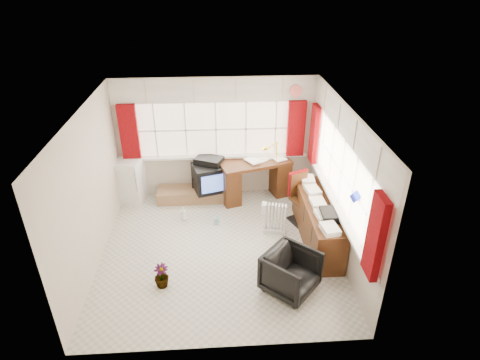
{
  "coord_description": "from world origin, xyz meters",
  "views": [
    {
      "loc": [
        0.0,
        -5.53,
        4.41
      ],
      "look_at": [
        0.39,
        0.55,
        1.07
      ],
      "focal_mm": 30.0,
      "sensor_mm": 36.0,
      "label": 1
    }
  ],
  "objects_px": {
    "desk": "(254,176)",
    "desk_lamp": "(277,147)",
    "task_chair": "(300,195)",
    "mini_fridge": "(130,180)",
    "tv_bench": "(192,194)",
    "office_chair": "(291,272)",
    "crt_tv": "(209,178)",
    "credenza": "(317,221)",
    "radiator": "(275,221)"
  },
  "relations": [
    {
      "from": "task_chair",
      "to": "mini_fridge",
      "type": "distance_m",
      "value": 3.47
    },
    {
      "from": "crt_tv",
      "to": "radiator",
      "type": "bearing_deg",
      "value": -45.36
    },
    {
      "from": "desk",
      "to": "desk_lamp",
      "type": "xyz_separation_m",
      "value": [
        0.44,
        -0.03,
        0.66
      ]
    },
    {
      "from": "desk_lamp",
      "to": "tv_bench",
      "type": "relative_size",
      "value": 0.3
    },
    {
      "from": "crt_tv",
      "to": "desk_lamp",
      "type": "bearing_deg",
      "value": 3.78
    },
    {
      "from": "mini_fridge",
      "to": "credenza",
      "type": "bearing_deg",
      "value": -24.39
    },
    {
      "from": "credenza",
      "to": "tv_bench",
      "type": "bearing_deg",
      "value": 146.29
    },
    {
      "from": "task_chair",
      "to": "tv_bench",
      "type": "relative_size",
      "value": 0.71
    },
    {
      "from": "radiator",
      "to": "mini_fridge",
      "type": "xyz_separation_m",
      "value": [
        -2.83,
        1.33,
        0.22
      ]
    },
    {
      "from": "radiator",
      "to": "credenza",
      "type": "height_order",
      "value": "credenza"
    },
    {
      "from": "desk_lamp",
      "to": "mini_fridge",
      "type": "relative_size",
      "value": 0.47
    },
    {
      "from": "task_chair",
      "to": "credenza",
      "type": "relative_size",
      "value": 0.5
    },
    {
      "from": "task_chair",
      "to": "radiator",
      "type": "height_order",
      "value": "task_chair"
    },
    {
      "from": "credenza",
      "to": "desk_lamp",
      "type": "bearing_deg",
      "value": 108.36
    },
    {
      "from": "radiator",
      "to": "tv_bench",
      "type": "xyz_separation_m",
      "value": [
        -1.58,
        1.25,
        -0.12
      ]
    },
    {
      "from": "desk",
      "to": "mini_fridge",
      "type": "bearing_deg",
      "value": -179.99
    },
    {
      "from": "credenza",
      "to": "mini_fridge",
      "type": "distance_m",
      "value": 3.87
    },
    {
      "from": "desk",
      "to": "credenza",
      "type": "height_order",
      "value": "desk"
    },
    {
      "from": "crt_tv",
      "to": "task_chair",
      "type": "bearing_deg",
      "value": -25.14
    },
    {
      "from": "office_chair",
      "to": "tv_bench",
      "type": "height_order",
      "value": "office_chair"
    },
    {
      "from": "mini_fridge",
      "to": "crt_tv",
      "type": "bearing_deg",
      "value": -4.13
    },
    {
      "from": "desk_lamp",
      "to": "desk",
      "type": "bearing_deg",
      "value": 176.62
    },
    {
      "from": "desk",
      "to": "crt_tv",
      "type": "relative_size",
      "value": 2.17
    },
    {
      "from": "desk",
      "to": "office_chair",
      "type": "relative_size",
      "value": 2.16
    },
    {
      "from": "desk_lamp",
      "to": "task_chair",
      "type": "xyz_separation_m",
      "value": [
        0.34,
        -0.9,
        -0.6
      ]
    },
    {
      "from": "desk",
      "to": "crt_tv",
      "type": "xyz_separation_m",
      "value": [
        -0.94,
        -0.12,
        0.06
      ]
    },
    {
      "from": "desk_lamp",
      "to": "radiator",
      "type": "bearing_deg",
      "value": -97.84
    },
    {
      "from": "desk",
      "to": "mini_fridge",
      "type": "height_order",
      "value": "mini_fridge"
    },
    {
      "from": "office_chair",
      "to": "desk",
      "type": "bearing_deg",
      "value": 47.7
    },
    {
      "from": "office_chair",
      "to": "radiator",
      "type": "distance_m",
      "value": 1.48
    },
    {
      "from": "desk",
      "to": "office_chair",
      "type": "height_order",
      "value": "desk"
    },
    {
      "from": "radiator",
      "to": "crt_tv",
      "type": "relative_size",
      "value": 0.81
    },
    {
      "from": "radiator",
      "to": "desk_lamp",
      "type": "bearing_deg",
      "value": 82.16
    },
    {
      "from": "mini_fridge",
      "to": "desk_lamp",
      "type": "bearing_deg",
      "value": -0.5
    },
    {
      "from": "office_chair",
      "to": "tv_bench",
      "type": "distance_m",
      "value": 3.17
    },
    {
      "from": "desk",
      "to": "desk_lamp",
      "type": "bearing_deg",
      "value": -3.38
    },
    {
      "from": "office_chair",
      "to": "credenza",
      "type": "xyz_separation_m",
      "value": [
        0.68,
        1.21,
        0.06
      ]
    },
    {
      "from": "desk",
      "to": "mini_fridge",
      "type": "distance_m",
      "value": 2.56
    },
    {
      "from": "mini_fridge",
      "to": "task_chair",
      "type": "bearing_deg",
      "value": -15.44
    },
    {
      "from": "task_chair",
      "to": "mini_fridge",
      "type": "bearing_deg",
      "value": 164.56
    },
    {
      "from": "desk_lamp",
      "to": "credenza",
      "type": "distance_m",
      "value": 1.81
    },
    {
      "from": "desk_lamp",
      "to": "tv_bench",
      "type": "xyz_separation_m",
      "value": [
        -1.76,
        -0.05,
        -1.0
      ]
    },
    {
      "from": "task_chair",
      "to": "tv_bench",
      "type": "height_order",
      "value": "task_chair"
    },
    {
      "from": "task_chair",
      "to": "mini_fridge",
      "type": "relative_size",
      "value": 1.08
    },
    {
      "from": "office_chair",
      "to": "tv_bench",
      "type": "relative_size",
      "value": 0.52
    },
    {
      "from": "task_chair",
      "to": "credenza",
      "type": "height_order",
      "value": "task_chair"
    },
    {
      "from": "office_chair",
      "to": "crt_tv",
      "type": "relative_size",
      "value": 1.0
    },
    {
      "from": "tv_bench",
      "to": "crt_tv",
      "type": "height_order",
      "value": "crt_tv"
    },
    {
      "from": "desk_lamp",
      "to": "crt_tv",
      "type": "distance_m",
      "value": 1.51
    },
    {
      "from": "tv_bench",
      "to": "radiator",
      "type": "bearing_deg",
      "value": -38.51
    }
  ]
}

